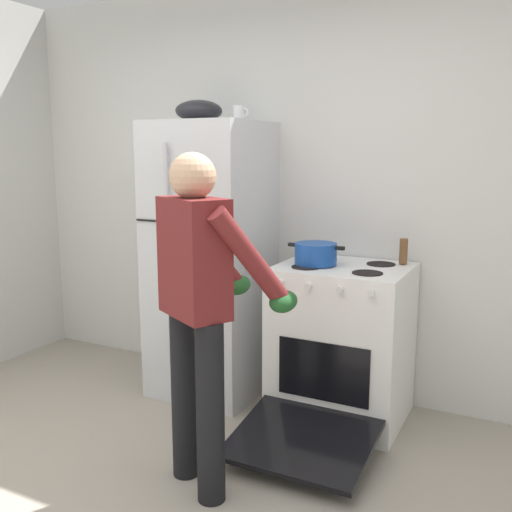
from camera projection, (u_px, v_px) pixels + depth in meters
The scene contains 8 objects.
kitchen_wall_back at pixel (297, 190), 3.84m from camera, with size 6.00×0.10×2.70m, color silver.
refrigerator at pixel (212, 260), 3.79m from camera, with size 0.68×0.72×1.79m.
stove_range at pixel (341, 344), 3.44m from camera, with size 0.76×1.23×0.94m.
person_cook at pixel (201, 295), 2.63m from camera, with size 0.64×0.67×1.60m.
red_pot at pixel (316, 254), 3.39m from camera, with size 0.35×0.25×0.13m.
coffee_mug at pixel (239, 113), 3.58m from camera, with size 0.11×0.08×0.10m.
pepper_mill at pixel (403, 251), 3.40m from camera, with size 0.05×0.05×0.15m, color brown.
mixing_bowl at pixel (199, 111), 3.65m from camera, with size 0.30×0.30×0.13m, color black.
Camera 1 is at (1.50, -1.62, 1.60)m, focal length 40.21 mm.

